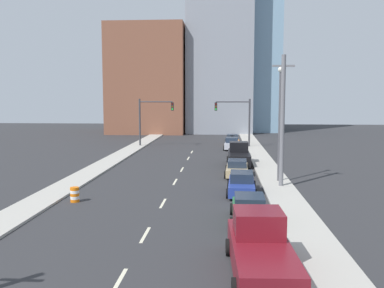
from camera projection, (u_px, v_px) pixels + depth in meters
sidewalk_left at (139, 145)px, 59.05m from camera, size 2.32×103.56×0.15m
sidewalk_right at (253, 146)px, 57.93m from camera, size 2.32×103.56×0.15m
lane_stripe_at_8m at (119, 282)px, 15.44m from camera, size 0.16×2.40×0.01m
lane_stripe_at_14m at (145, 235)px, 20.73m from camera, size 0.16×2.40×0.01m
lane_stripe_at_20m at (163, 203)px, 26.87m from camera, size 0.16×2.40×0.01m
lane_stripe_at_27m at (175, 182)px, 33.69m from camera, size 0.16×2.40×0.01m
lane_stripe_at_33m at (182, 169)px, 39.44m from camera, size 0.16×2.40×0.01m
lane_stripe_at_40m at (188, 158)px, 46.58m from camera, size 0.16×2.40×0.01m
lane_stripe_at_45m at (192, 152)px, 52.01m from camera, size 0.16×2.40×0.01m
building_brick_left at (150, 80)px, 81.80m from camera, size 14.00×16.00×19.75m
building_office_center at (220, 54)px, 84.26m from camera, size 12.00×20.00×30.10m
building_glass_right at (245, 49)px, 87.71m from camera, size 13.00×20.00×33.14m
traffic_signal_left at (149, 116)px, 57.31m from camera, size 4.73×0.35×6.43m
traffic_signal_right at (239, 116)px, 56.46m from camera, size 4.73×0.35×6.43m
utility_pole_right_mid at (282, 120)px, 31.03m from camera, size 1.60×0.32×9.67m
traffic_barrel at (75, 195)px, 27.18m from camera, size 0.56×0.56×0.95m
street_lamp at (280, 117)px, 32.88m from camera, size 0.44×0.44×8.95m
pickup_truck_maroon at (260, 250)px, 16.17m from camera, size 2.63×6.39×2.23m
sedan_green at (249, 210)px, 22.75m from camera, size 2.10×4.58×1.45m
sedan_blue at (241, 184)px, 29.49m from camera, size 2.16×4.82×1.52m
sedan_tan at (237, 168)px, 36.29m from camera, size 2.23×4.85×1.36m
pickup_truck_black at (239, 156)px, 42.11m from camera, size 2.36×5.43×2.21m
sedan_white at (238, 150)px, 48.37m from camera, size 2.03×4.28×1.38m
sedan_silver at (232, 144)px, 54.74m from camera, size 2.22×4.62×1.53m
sedan_orange at (232, 140)px, 60.26m from camera, size 2.06×4.45×1.41m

